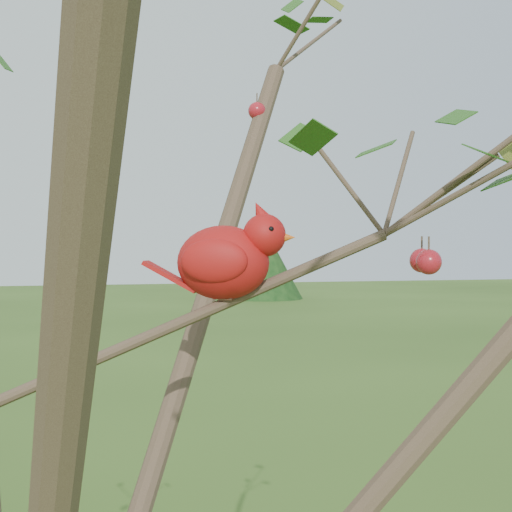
# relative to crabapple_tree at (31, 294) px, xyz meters

# --- Properties ---
(crabapple_tree) EXTENTS (2.35, 2.05, 2.95)m
(crabapple_tree) POSITION_rel_crabapple_tree_xyz_m (0.00, 0.00, 0.00)
(crabapple_tree) COLOR #3B2A1F
(crabapple_tree) RESTS_ON ground
(cardinal) EXTENTS (0.22, 0.15, 0.16)m
(cardinal) POSITION_rel_crabapple_tree_xyz_m (0.28, 0.09, 0.04)
(cardinal) COLOR #A40E13
(cardinal) RESTS_ON ground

